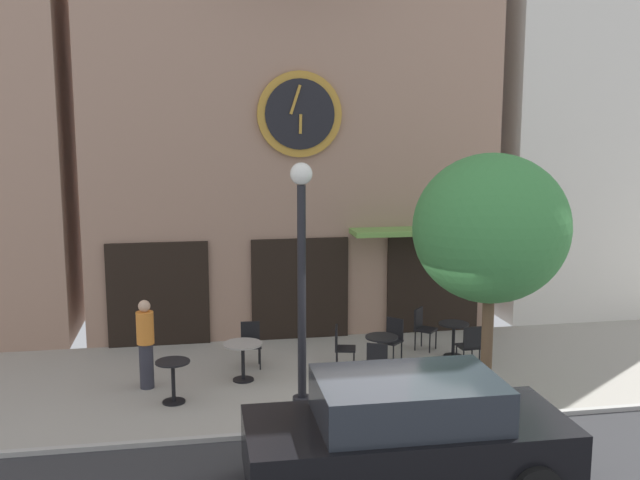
% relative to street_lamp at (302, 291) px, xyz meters
% --- Properties ---
extents(ground_plane, '(27.94, 12.09, 0.13)m').
position_rel_street_lamp_xyz_m(ground_plane, '(1.41, -1.48, -2.18)').
color(ground_plane, '#9E998E').
extents(clock_building, '(9.43, 4.04, 10.33)m').
position_rel_street_lamp_xyz_m(clock_building, '(0.65, 5.89, 3.16)').
color(clock_building, '#9E7A66').
rests_on(clock_building, ground_plane).
extents(neighbor_building_right, '(5.40, 3.76, 15.91)m').
position_rel_street_lamp_xyz_m(neighbor_building_right, '(8.54, 6.43, 5.80)').
color(neighbor_building_right, silver).
rests_on(neighbor_building_right, ground_plane).
extents(street_lamp, '(0.36, 0.36, 4.25)m').
position_rel_street_lamp_xyz_m(street_lamp, '(0.00, 0.00, 0.00)').
color(street_lamp, black).
rests_on(street_lamp, ground_plane).
extents(street_tree, '(2.71, 2.44, 4.37)m').
position_rel_street_lamp_xyz_m(street_tree, '(3.31, 0.19, 0.91)').
color(street_tree, brown).
rests_on(street_tree, ground_plane).
extents(cafe_table_leftmost, '(0.60, 0.60, 0.76)m').
position_rel_street_lamp_xyz_m(cafe_table_leftmost, '(-2.13, 1.04, -1.66)').
color(cafe_table_leftmost, black).
rests_on(cafe_table_leftmost, ground_plane).
extents(cafe_table_near_door, '(0.74, 0.74, 0.74)m').
position_rel_street_lamp_xyz_m(cafe_table_near_door, '(-0.84, 1.94, -1.62)').
color(cafe_table_near_door, black).
rests_on(cafe_table_near_door, ground_plane).
extents(cafe_table_center_right, '(0.64, 0.64, 0.76)m').
position_rel_street_lamp_xyz_m(cafe_table_center_right, '(1.85, 1.84, -1.65)').
color(cafe_table_center_right, black).
rests_on(cafe_table_center_right, ground_plane).
extents(cafe_table_center_left, '(0.63, 0.63, 0.73)m').
position_rel_street_lamp_xyz_m(cafe_table_center_left, '(3.60, 2.59, -1.67)').
color(cafe_table_center_left, black).
rests_on(cafe_table_center_left, ground_plane).
extents(cafe_chair_by_entrance, '(0.42, 0.42, 0.90)m').
position_rel_street_lamp_xyz_m(cafe_chair_by_entrance, '(3.65, 1.78, -1.63)').
color(cafe_chair_by_entrance, black).
rests_on(cafe_chair_by_entrance, ground_plane).
extents(cafe_chair_right_end, '(0.41, 0.41, 0.90)m').
position_rel_street_lamp_xyz_m(cafe_chair_right_end, '(-0.63, 2.75, -1.63)').
color(cafe_chair_right_end, black).
rests_on(cafe_chair_right_end, ground_plane).
extents(cafe_chair_facing_wall, '(0.52, 0.52, 0.90)m').
position_rel_street_lamp_xyz_m(cafe_chair_facing_wall, '(1.56, 1.05, -1.63)').
color(cafe_chair_facing_wall, black).
rests_on(cafe_chair_facing_wall, ground_plane).
extents(cafe_chair_mid_row, '(0.57, 0.57, 0.90)m').
position_rel_street_lamp_xyz_m(cafe_chair_mid_row, '(2.26, 2.52, -1.63)').
color(cafe_chair_mid_row, black).
rests_on(cafe_chair_mid_row, ground_plane).
extents(cafe_chair_under_awning, '(0.56, 0.56, 0.90)m').
position_rel_street_lamp_xyz_m(cafe_chair_under_awning, '(3.12, 3.21, -1.63)').
color(cafe_chair_under_awning, black).
rests_on(cafe_chair_under_awning, ground_plane).
extents(cafe_chair_curbside, '(0.48, 0.48, 0.90)m').
position_rel_street_lamp_xyz_m(cafe_chair_curbside, '(1.11, 2.16, -1.63)').
color(cafe_chair_curbside, black).
rests_on(cafe_chair_curbside, ground_plane).
extents(pedestrian_orange, '(0.45, 0.45, 1.67)m').
position_rel_street_lamp_xyz_m(pedestrian_orange, '(-2.63, 1.86, -1.29)').
color(pedestrian_orange, '#2D2D38').
rests_on(pedestrian_orange, ground_plane).
extents(parked_car_black, '(4.31, 2.05, 1.55)m').
position_rel_street_lamp_xyz_m(parked_car_black, '(1.02, -2.59, -1.40)').
color(parked_car_black, black).
rests_on(parked_car_black, ground_plane).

